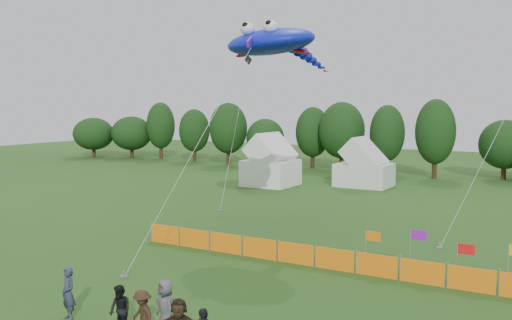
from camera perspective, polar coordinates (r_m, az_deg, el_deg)
The scene contains 13 objects.
ground at distance 21.29m, azimuth -8.49°, elevation -15.49°, with size 160.00×160.00×0.00m, color #234C16.
treeline at distance 61.42m, azimuth 20.06°, elevation 2.08°, with size 104.57×8.78×8.36m.
tent_left at distance 53.35m, azimuth 1.49°, elevation -0.44°, with size 4.45×4.45×3.93m.
tent_right at distance 53.73m, azimuth 10.76°, elevation -0.75°, with size 4.90×3.92×3.46m.
barrier_fence at distance 26.93m, azimuth 7.87°, elevation -9.81°, with size 21.90×0.06×1.00m.
flag_row at distance 25.81m, azimuth 17.62°, elevation -8.71°, with size 6.73×0.36×2.19m.
spectator_a at distance 21.80m, azimuth -18.27°, elevation -12.58°, with size 0.69×0.45×1.89m, color #2B3249.
spectator_b at distance 20.05m, azimuth -13.45°, elevation -14.41°, with size 0.81×0.63×1.67m, color black.
spectator_c at distance 19.44m, azimuth -11.30°, elevation -15.00°, with size 1.08×0.62×1.67m, color #332014.
spectator_e at distance 19.61m, azimuth -9.00°, elevation -14.40°, with size 0.94×0.61×1.91m, color #515055.
stingray_kite at distance 33.29m, azimuth 1.84°, elevation 11.61°, with size 7.09×18.42×12.19m.
small_kite_white at distance 36.73m, azimuth 23.38°, elevation 3.34°, with size 3.75×9.18×10.08m.
small_kite_dark at distance 44.18m, azimuth -1.88°, elevation 4.19°, with size 2.32×7.08×11.64m.
Camera 1 is at (12.53, -15.41, 7.66)m, focal length 40.00 mm.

